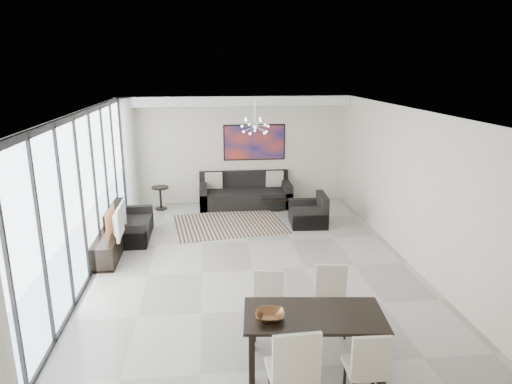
{
  "coord_description": "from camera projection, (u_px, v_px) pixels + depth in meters",
  "views": [
    {
      "loc": [
        -0.81,
        -7.71,
        3.65
      ],
      "look_at": [
        0.15,
        0.9,
        1.25
      ],
      "focal_mm": 32.0,
      "sensor_mm": 36.0,
      "label": 1
    }
  ],
  "objects": [
    {
      "name": "room_shell",
      "position": [
        279.0,
        194.0,
        8.11
      ],
      "size": [
        6.0,
        9.0,
        2.9
      ],
      "color": "#A8A39B",
      "rests_on": "ground"
    },
    {
      "name": "window_wall",
      "position": [
        87.0,
        199.0,
        7.75
      ],
      "size": [
        0.37,
        8.95,
        2.9
      ],
      "color": "silver",
      "rests_on": "floor"
    },
    {
      "name": "soffit",
      "position": [
        236.0,
        101.0,
        11.83
      ],
      "size": [
        5.98,
        0.4,
        0.26
      ],
      "primitive_type": "cube",
      "color": "white",
      "rests_on": "room_shell"
    },
    {
      "name": "painting",
      "position": [
        254.0,
        142.0,
        12.34
      ],
      "size": [
        1.68,
        0.04,
        0.98
      ],
      "primitive_type": "cube",
      "color": "#C53D1B",
      "rests_on": "room_shell"
    },
    {
      "name": "chandelier",
      "position": [
        255.0,
        126.0,
        10.25
      ],
      "size": [
        0.66,
        0.66,
        0.71
      ],
      "color": "silver",
      "rests_on": "room_shell"
    },
    {
      "name": "rug",
      "position": [
        229.0,
        224.0,
        10.9
      ],
      "size": [
        2.75,
        2.26,
        0.01
      ],
      "primitive_type": "cube",
      "rotation": [
        0.0,
        0.0,
        0.13
      ],
      "color": "black",
      "rests_on": "floor"
    },
    {
      "name": "coffee_table",
      "position": [
        275.0,
        201.0,
        12.09
      ],
      "size": [
        0.94,
        0.94,
        0.33
      ],
      "color": "black",
      "rests_on": "floor"
    },
    {
      "name": "bowl_coffee",
      "position": [
        274.0,
        195.0,
        12.04
      ],
      "size": [
        0.27,
        0.27,
        0.07
      ],
      "primitive_type": "imported",
      "rotation": [
        0.0,
        0.0,
        0.17
      ],
      "color": "brown",
      "rests_on": "coffee_table"
    },
    {
      "name": "sofa_main",
      "position": [
        245.0,
        195.0,
        12.29
      ],
      "size": [
        2.43,
        1.0,
        0.89
      ],
      "color": "black",
      "rests_on": "floor"
    },
    {
      "name": "loveseat",
      "position": [
        129.0,
        227.0,
        9.96
      ],
      "size": [
        0.82,
        1.47,
        0.73
      ],
      "color": "black",
      "rests_on": "floor"
    },
    {
      "name": "armchair",
      "position": [
        310.0,
        214.0,
        10.8
      ],
      "size": [
        0.89,
        0.93,
        0.74
      ],
      "color": "black",
      "rests_on": "floor"
    },
    {
      "name": "side_table",
      "position": [
        160.0,
        194.0,
        11.94
      ],
      "size": [
        0.44,
        0.44,
        0.61
      ],
      "color": "black",
      "rests_on": "floor"
    },
    {
      "name": "tv_console",
      "position": [
        109.0,
        246.0,
        8.95
      ],
      "size": [
        0.42,
        1.49,
        0.46
      ],
      "primitive_type": "cube",
      "color": "black",
      "rests_on": "floor"
    },
    {
      "name": "television",
      "position": [
        116.0,
        221.0,
        8.85
      ],
      "size": [
        0.15,
        1.01,
        0.58
      ],
      "primitive_type": "imported",
      "rotation": [
        0.0,
        0.0,
        1.59
      ],
      "color": "gray",
      "rests_on": "tv_console"
    },
    {
      "name": "dining_table",
      "position": [
        314.0,
        320.0,
        5.61
      ],
      "size": [
        1.8,
        1.04,
        0.72
      ],
      "color": "black",
      "rests_on": "floor"
    },
    {
      "name": "dining_chair_sw",
      "position": [
        294.0,
        367.0,
        4.73
      ],
      "size": [
        0.52,
        0.52,
        1.09
      ],
      "color": "beige",
      "rests_on": "floor"
    },
    {
      "name": "dining_chair_se",
      "position": [
        368.0,
        364.0,
        4.93
      ],
      "size": [
        0.45,
        0.45,
        0.94
      ],
      "color": "beige",
      "rests_on": "floor"
    },
    {
      "name": "dining_chair_nw",
      "position": [
        268.0,
        299.0,
        6.35
      ],
      "size": [
        0.49,
        0.49,
        0.9
      ],
      "color": "beige",
      "rests_on": "floor"
    },
    {
      "name": "dining_chair_ne",
      "position": [
        332.0,
        294.0,
        6.43
      ],
      "size": [
        0.5,
        0.5,
        0.95
      ],
      "color": "beige",
      "rests_on": "floor"
    },
    {
      "name": "bowl_dining",
      "position": [
        270.0,
        316.0,
        5.47
      ],
      "size": [
        0.4,
        0.4,
        0.09
      ],
      "primitive_type": "imported",
      "rotation": [
        0.0,
        0.0,
        -0.15
      ],
      "color": "brown",
      "rests_on": "dining_table"
    }
  ]
}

